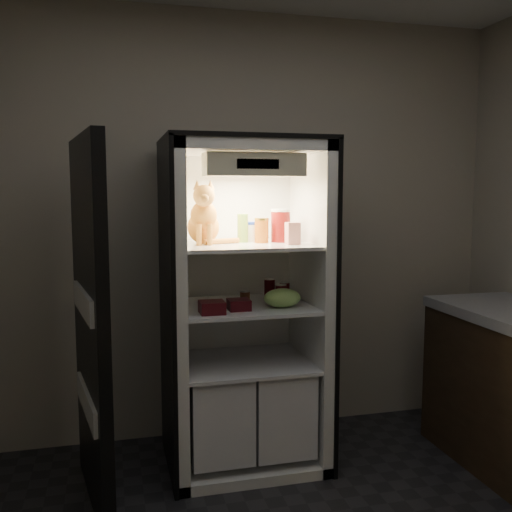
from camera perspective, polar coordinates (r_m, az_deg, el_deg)
The scene contains 16 objects.
room_shell at distance 1.93m, azimuth 7.90°, elevation 7.53°, with size 3.60×3.60×3.60m.
refrigerator at distance 3.35m, azimuth -1.37°, elevation -7.16°, with size 0.90×0.72×1.88m.
fridge_door at distance 2.96m, azimuth -16.22°, elevation -6.81°, with size 0.20×0.87×1.85m.
tabby_cat at distance 3.20m, azimuth -5.25°, elevation 3.61°, with size 0.30×0.35×0.36m.
parmesan_shaker at distance 3.28m, azimuth -1.34°, elevation 2.81°, with size 0.06×0.06×0.16m.
mayo_tub at distance 3.33m, azimuth -0.60°, elevation 2.45°, with size 0.08×0.08×0.12m.
salsa_jar at distance 3.24m, azimuth 0.56°, elevation 2.58°, with size 0.08×0.08×0.14m.
pepper_jar at distance 3.30m, azimuth 2.47°, elevation 3.06°, with size 0.11×0.11×0.19m.
cream_carton at distance 3.15m, azimuth 3.69°, elevation 2.27°, with size 0.07×0.07×0.12m, color white.
soda_can_a at distance 3.43m, azimuth 1.37°, elevation -3.29°, with size 0.06×0.06×0.12m.
soda_can_b at distance 3.37m, azimuth 2.87°, elevation -3.55°, with size 0.06×0.06×0.11m.
soda_can_c at distance 3.24m, azimuth 2.50°, elevation -3.88°, with size 0.06×0.06×0.12m.
condiment_jar at distance 3.27m, azimuth -1.11°, elevation -4.12°, with size 0.06×0.06×0.08m.
grape_bag at distance 3.18m, azimuth 2.65°, elevation -4.20°, with size 0.21×0.15×0.11m, color #81BB57.
berry_box_left at distance 3.03m, azimuth -4.42°, elevation -5.14°, with size 0.13×0.13×0.07m, color #4E0D13.
berry_box_right at distance 3.11m, azimuth -1.72°, elevation -4.88°, with size 0.12×0.12×0.06m, color #4E0D13.
Camera 1 is at (-0.73, -1.79, 1.58)m, focal length 40.00 mm.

